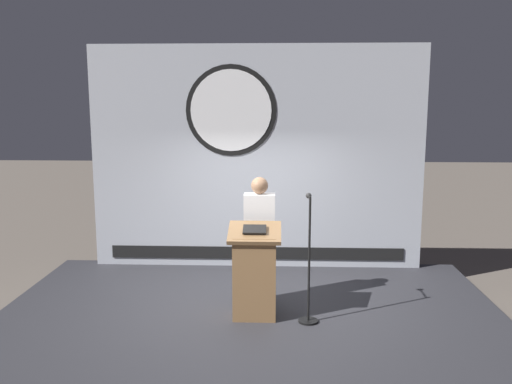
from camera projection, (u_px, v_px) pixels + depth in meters
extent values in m
plane|color=#6B6056|center=(251.00, 330.00, 6.95)|extent=(40.00, 40.00, 0.00)
cube|color=#333338|center=(251.00, 319.00, 6.93)|extent=(6.40, 4.00, 0.30)
cube|color=#B2B7C1|center=(257.00, 158.00, 8.43)|extent=(5.23, 0.10, 3.51)
cylinder|color=black|center=(231.00, 110.00, 8.27)|extent=(1.41, 0.02, 1.41)
cylinder|color=white|center=(231.00, 111.00, 8.27)|extent=(1.26, 0.02, 1.26)
cube|color=black|center=(256.00, 253.00, 8.63)|extent=(4.71, 0.02, 0.20)
cube|color=olive|center=(255.00, 276.00, 6.56)|extent=(0.52, 0.40, 1.04)
cube|color=olive|center=(255.00, 233.00, 6.46)|extent=(0.64, 0.49, 0.19)
cube|color=black|center=(255.00, 229.00, 6.44)|extent=(0.28, 0.20, 0.08)
cylinder|color=black|center=(259.00, 273.00, 7.05)|extent=(0.26, 0.26, 0.81)
cube|color=white|center=(260.00, 219.00, 6.92)|extent=(0.40, 0.24, 0.65)
sphere|color=#997051|center=(260.00, 186.00, 6.85)|extent=(0.22, 0.22, 0.22)
cylinder|color=black|center=(308.00, 321.00, 6.47)|extent=(0.24, 0.24, 0.02)
cylinder|color=black|center=(309.00, 260.00, 6.34)|extent=(0.03, 0.03, 1.55)
cylinder|color=black|center=(309.00, 198.00, 6.38)|extent=(0.02, 0.32, 0.02)
sphere|color=#262626|center=(309.00, 196.00, 6.54)|extent=(0.07, 0.07, 0.07)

